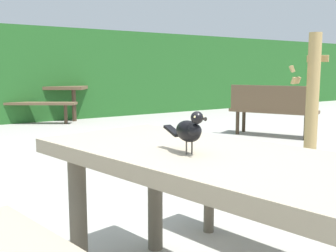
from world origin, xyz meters
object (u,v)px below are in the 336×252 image
at_px(picnic_table_foreground, 220,197).
at_px(park_bench_side, 272,107).
at_px(bird_grackle, 190,130).
at_px(picnic_table_mid_right, 45,94).

relative_size(picnic_table_foreground, park_bench_side, 1.36).
distance_m(picnic_table_foreground, park_bench_side, 5.07).
height_order(picnic_table_foreground, bird_grackle, bird_grackle).
distance_m(bird_grackle, picnic_table_mid_right, 7.63).
height_order(picnic_table_foreground, park_bench_side, park_bench_side).
xyz_separation_m(picnic_table_foreground, picnic_table_mid_right, (1.57, 7.51, 0.00)).
xyz_separation_m(bird_grackle, park_bench_side, (4.06, 3.11, -0.35)).
height_order(picnic_table_mid_right, park_bench_side, park_bench_side).
bearing_deg(park_bench_side, bird_grackle, -142.57).
xyz_separation_m(picnic_table_foreground, bird_grackle, (-0.11, 0.07, 0.29)).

